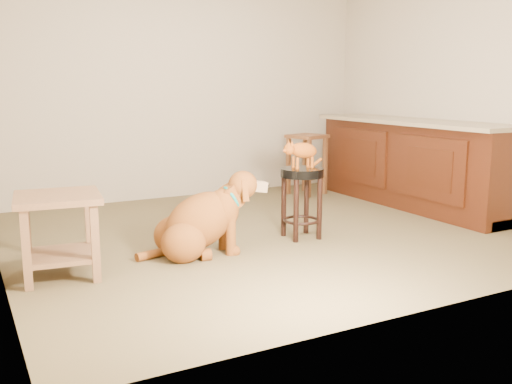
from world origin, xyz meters
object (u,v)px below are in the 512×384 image
padded_stool (302,189)px  tabby_kitten (301,151)px  wood_stool (307,163)px  golden_retriever (201,223)px  side_table (59,223)px

padded_stool → tabby_kitten: tabby_kitten is taller
wood_stool → tabby_kitten: bearing=-124.5°
golden_retriever → padded_stool: bearing=10.1°
wood_stool → tabby_kitten: (-1.14, -1.66, 0.38)m
side_table → golden_retriever: bearing=0.8°
wood_stool → golden_retriever: size_ratio=0.67×
side_table → padded_stool: bearing=2.4°
side_table → golden_retriever: size_ratio=0.57×
padded_stool → wood_stool: wood_stool is taller
padded_stool → golden_retriever: bearing=-175.9°
padded_stool → side_table: bearing=-177.6°
side_table → tabby_kitten: bearing=2.4°
wood_stool → side_table: 3.60m
tabby_kitten → padded_stool: bearing=-5.7°
tabby_kitten → side_table: bearing=-174.0°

